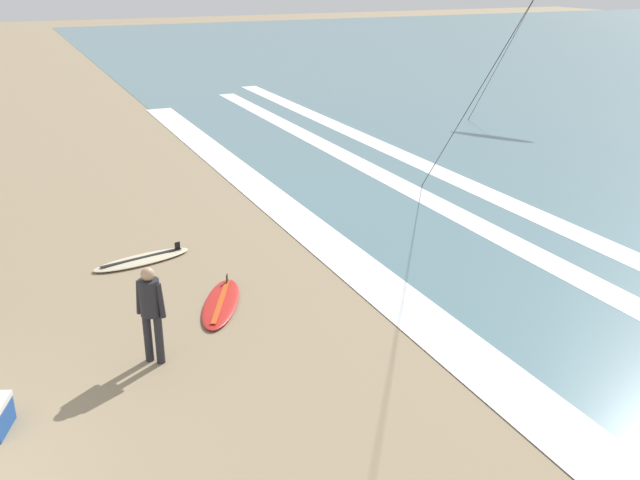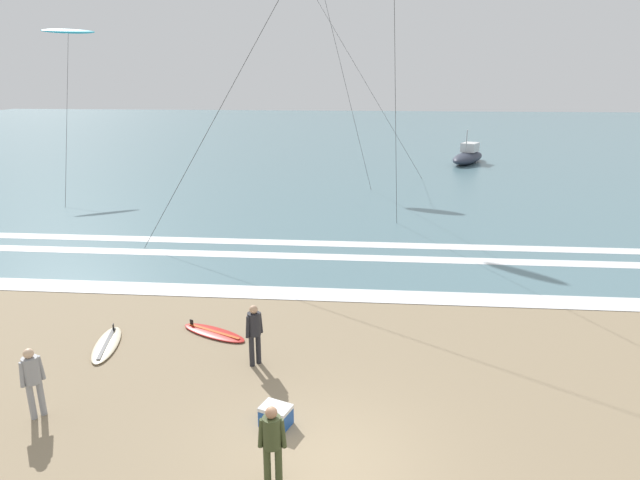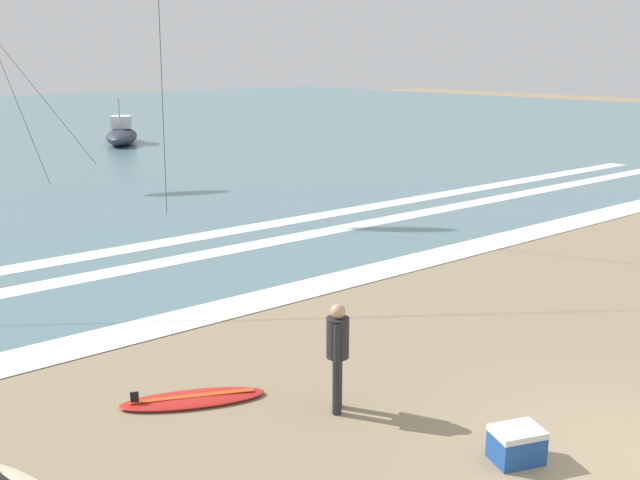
{
  "view_description": "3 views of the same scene",
  "coord_description": "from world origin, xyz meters",
  "px_view_note": "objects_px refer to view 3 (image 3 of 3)",
  "views": [
    {
      "loc": [
        7.99,
        1.86,
        5.82
      ],
      "look_at": [
        -2.68,
        6.65,
        1.3
      ],
      "focal_mm": 40.07,
      "sensor_mm": 36.0,
      "label": 1
    },
    {
      "loc": [
        0.64,
        -8.39,
        6.99
      ],
      "look_at": [
        -0.42,
        4.15,
        3.1
      ],
      "focal_mm": 30.48,
      "sensor_mm": 36.0,
      "label": 2
    },
    {
      "loc": [
        -7.85,
        -3.46,
        4.86
      ],
      "look_at": [
        0.49,
        6.99,
        1.4
      ],
      "focal_mm": 39.59,
      "sensor_mm": 36.0,
      "label": 3
    }
  ],
  "objects_px": {
    "surfboard_near_water": "(193,399)",
    "surfer_left_near": "(338,348)",
    "offshore_boat": "(122,134)",
    "cooler_box": "(517,445)"
  },
  "relations": [
    {
      "from": "surfer_left_near",
      "to": "cooler_box",
      "type": "distance_m",
      "value": 2.65
    },
    {
      "from": "cooler_box",
      "to": "surfboard_near_water",
      "type": "bearing_deg",
      "value": 121.55
    },
    {
      "from": "surfer_left_near",
      "to": "cooler_box",
      "type": "xyz_separation_m",
      "value": [
        0.91,
        -2.38,
        -0.74
      ]
    },
    {
      "from": "offshore_boat",
      "to": "cooler_box",
      "type": "distance_m",
      "value": 36.21
    },
    {
      "from": "surfer_left_near",
      "to": "surfboard_near_water",
      "type": "distance_m",
      "value": 2.3
    },
    {
      "from": "surfer_left_near",
      "to": "offshore_boat",
      "type": "distance_m",
      "value": 34.2
    },
    {
      "from": "surfer_left_near",
      "to": "cooler_box",
      "type": "height_order",
      "value": "surfer_left_near"
    },
    {
      "from": "surfboard_near_water",
      "to": "surfer_left_near",
      "type": "bearing_deg",
      "value": -45.57
    },
    {
      "from": "surfboard_near_water",
      "to": "offshore_boat",
      "type": "relative_size",
      "value": 0.4
    },
    {
      "from": "surfer_left_near",
      "to": "surfboard_near_water",
      "type": "bearing_deg",
      "value": 134.43
    }
  ]
}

